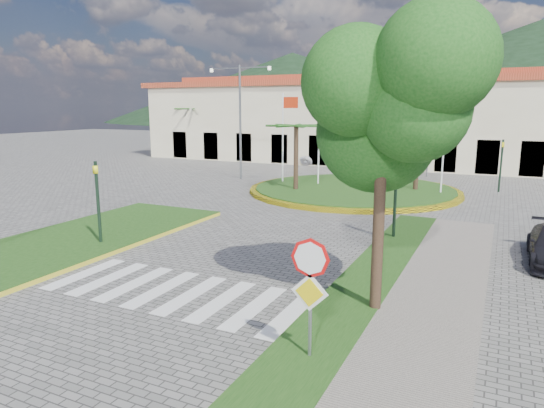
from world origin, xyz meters
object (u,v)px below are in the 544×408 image
at_px(stop_sign, 310,280).
at_px(white_van, 323,159).
at_px(roundabout_island, 354,190).
at_px(car_dark_a, 386,166).
at_px(car_dark_b, 420,163).
at_px(deciduous_tree, 384,105).

height_order(stop_sign, white_van, stop_sign).
relative_size(roundabout_island, stop_sign, 4.79).
relative_size(car_dark_a, car_dark_b, 1.03).
xyz_separation_m(roundabout_island, car_dark_b, (2.00, 12.39, 0.47)).
height_order(deciduous_tree, car_dark_b, deciduous_tree).
bearing_deg(car_dark_a, white_van, 60.49).
relative_size(stop_sign, car_dark_b, 0.68).
bearing_deg(car_dark_a, stop_sign, -169.66).
relative_size(deciduous_tree, white_van, 1.68).
bearing_deg(roundabout_island, car_dark_b, 80.85).
xyz_separation_m(roundabout_island, deciduous_tree, (5.50, -17.00, 5.01)).
xyz_separation_m(stop_sign, car_dark_a, (-4.90, 28.79, -1.11)).
height_order(car_dark_a, car_dark_b, car_dark_a).
distance_m(roundabout_island, car_dark_b, 12.56).
distance_m(stop_sign, car_dark_b, 32.58).
distance_m(deciduous_tree, car_dark_a, 26.71).
bearing_deg(car_dark_b, white_van, 66.75).
bearing_deg(stop_sign, car_dark_b, 95.11).
xyz_separation_m(stop_sign, car_dark_b, (-2.90, 32.43, -1.15)).
distance_m(stop_sign, car_dark_a, 29.22).
distance_m(white_van, car_dark_a, 7.49).
height_order(deciduous_tree, white_van, deciduous_tree).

